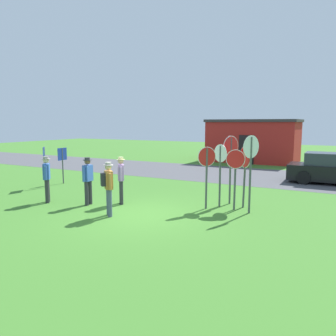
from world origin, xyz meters
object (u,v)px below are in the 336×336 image
at_px(stop_sign_tallest, 220,165).
at_px(person_near_signs, 47,176).
at_px(person_in_dark_shirt, 88,178).
at_px(stop_sign_low_front, 245,165).
at_px(stop_sign_far_back, 231,157).
at_px(person_in_teal, 121,177).
at_px(parked_car_on_street, 334,170).
at_px(stop_sign_nearest, 207,167).
at_px(person_with_sunhat, 108,185).
at_px(info_panel_leftmost, 62,159).
at_px(info_panel_middle, 44,160).
at_px(stop_sign_center_cluster, 235,170).
at_px(stop_sign_rear_left, 251,160).

distance_m(stop_sign_tallest, person_near_signs, 6.42).
bearing_deg(stop_sign_tallest, person_in_dark_shirt, -154.13).
bearing_deg(stop_sign_tallest, stop_sign_low_front, 18.02).
height_order(stop_sign_far_back, person_in_teal, stop_sign_far_back).
distance_m(parked_car_on_street, stop_sign_nearest, 8.38).
bearing_deg(person_with_sunhat, person_near_signs, 173.49).
bearing_deg(person_in_teal, person_with_sunhat, -67.99).
distance_m(info_panel_leftmost, info_panel_middle, 1.16).
relative_size(stop_sign_far_back, info_panel_middle, 1.34).
distance_m(stop_sign_center_cluster, person_in_teal, 4.11).
distance_m(stop_sign_center_cluster, info_panel_leftmost, 8.96).
bearing_deg(person_with_sunhat, parked_car_on_street, 58.25).
bearing_deg(parked_car_on_street, info_panel_leftmost, -151.61).
xyz_separation_m(person_near_signs, person_with_sunhat, (3.18, -0.36, 0.03)).
bearing_deg(person_in_teal, stop_sign_center_cluster, 17.18).
bearing_deg(stop_sign_far_back, person_near_signs, -153.24).
relative_size(person_with_sunhat, info_panel_leftmost, 0.99).
height_order(person_with_sunhat, info_panel_middle, info_panel_middle).
bearing_deg(stop_sign_center_cluster, person_in_teal, -162.82).
xyz_separation_m(stop_sign_far_back, person_with_sunhat, (-2.90, -3.43, -0.72)).
bearing_deg(stop_sign_tallest, info_panel_middle, -176.27).
distance_m(stop_sign_nearest, stop_sign_far_back, 1.23).
bearing_deg(info_panel_middle, stop_sign_nearest, -0.09).
bearing_deg(person_near_signs, info_panel_leftmost, 127.84).
relative_size(person_in_teal, person_with_sunhat, 1.00).
height_order(parked_car_on_street, info_panel_middle, info_panel_middle).
bearing_deg(parked_car_on_street, person_in_teal, -128.76).
xyz_separation_m(stop_sign_low_front, person_with_sunhat, (-3.50, -3.14, -0.49)).
bearing_deg(stop_sign_nearest, person_in_dark_shirt, -159.10).
bearing_deg(stop_sign_low_front, person_in_dark_shirt, -155.32).
height_order(person_near_signs, info_panel_middle, info_panel_middle).
relative_size(stop_sign_rear_left, stop_sign_far_back, 1.03).
distance_m(person_near_signs, person_in_dark_shirt, 1.67).
height_order(stop_sign_rear_left, info_panel_middle, stop_sign_rear_left).
distance_m(parked_car_on_street, person_near_signs, 13.24).
xyz_separation_m(parked_car_on_street, stop_sign_low_front, (-2.58, -6.68, 0.81)).
height_order(stop_sign_center_cluster, info_panel_leftmost, stop_sign_center_cluster).
bearing_deg(parked_car_on_street, person_near_signs, -134.38).
relative_size(stop_sign_tallest, person_with_sunhat, 1.28).
height_order(stop_sign_far_back, stop_sign_center_cluster, stop_sign_far_back).
bearing_deg(stop_sign_low_front, stop_sign_far_back, 155.12).
bearing_deg(parked_car_on_street, person_in_dark_shirt, -130.34).
bearing_deg(stop_sign_far_back, info_panel_leftmost, 179.49).
relative_size(stop_sign_far_back, stop_sign_low_front, 1.15).
distance_m(person_near_signs, info_panel_leftmost, 3.98).
bearing_deg(person_in_teal, stop_sign_nearest, 15.48).
bearing_deg(stop_sign_center_cluster, stop_sign_far_back, 119.22).
bearing_deg(person_in_teal, person_in_dark_shirt, -144.68).
bearing_deg(stop_sign_nearest, person_near_signs, -160.58).
relative_size(stop_sign_tallest, person_near_signs, 1.28).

